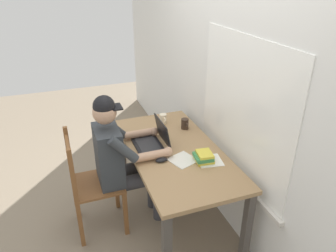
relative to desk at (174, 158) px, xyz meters
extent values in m
plane|color=gray|center=(0.00, 0.00, -0.63)|extent=(8.00, 8.00, 0.00)
cube|color=silver|center=(0.00, 0.46, 0.67)|extent=(6.00, 0.04, 2.60)
cube|color=white|center=(0.31, 0.43, 0.52)|extent=(1.22, 0.01, 1.12)
cube|color=beige|center=(0.31, 0.43, -0.06)|extent=(1.28, 0.06, 0.04)
cube|color=#9E7A51|center=(0.00, 0.00, 0.07)|extent=(1.50, 0.75, 0.03)
cube|color=#4C4742|center=(-0.70, -0.33, -0.29)|extent=(0.06, 0.06, 0.69)
cube|color=#4C4742|center=(0.70, -0.33, -0.29)|extent=(0.06, 0.06, 0.69)
cube|color=#4C4742|center=(-0.70, 0.33, -0.29)|extent=(0.06, 0.06, 0.69)
cube|color=#4C4742|center=(0.70, 0.33, -0.29)|extent=(0.06, 0.06, 0.69)
cube|color=#33383D|center=(-0.09, -0.56, 0.09)|extent=(0.34, 0.20, 0.50)
sphere|color=tan|center=(-0.09, -0.56, 0.48)|extent=(0.19, 0.19, 0.19)
sphere|color=black|center=(-0.09, -0.56, 0.54)|extent=(0.17, 0.17, 0.17)
cube|color=black|center=(-0.09, -0.47, 0.52)|extent=(0.13, 0.10, 0.01)
cylinder|color=#38383D|center=(-0.18, -0.36, -0.16)|extent=(0.13, 0.40, 0.13)
cylinder|color=#38383D|center=(0.00, -0.36, -0.16)|extent=(0.13, 0.40, 0.13)
cylinder|color=#38383D|center=(-0.18, -0.16, -0.40)|extent=(0.10, 0.10, 0.47)
cylinder|color=#38383D|center=(0.00, -0.16, -0.40)|extent=(0.10, 0.10, 0.47)
cylinder|color=#33383D|center=(-0.29, -0.47, 0.24)|extent=(0.10, 0.24, 0.25)
cylinder|color=tan|center=(-0.29, -0.24, 0.14)|extent=(0.07, 0.28, 0.07)
sphere|color=tan|center=(-0.28, -0.10, 0.14)|extent=(0.08, 0.08, 0.08)
cylinder|color=#33383D|center=(0.11, -0.47, 0.24)|extent=(0.10, 0.24, 0.25)
cylinder|color=tan|center=(0.11, -0.24, 0.14)|extent=(0.07, 0.28, 0.07)
sphere|color=tan|center=(0.10, -0.10, 0.14)|extent=(0.08, 0.08, 0.08)
cube|color=brown|center=(-0.09, -0.68, -0.17)|extent=(0.42, 0.42, 0.02)
cube|color=brown|center=(0.10, -0.49, -0.41)|extent=(0.04, 0.04, 0.45)
cube|color=brown|center=(-0.28, -0.49, -0.41)|extent=(0.04, 0.04, 0.45)
cube|color=brown|center=(0.10, -0.87, -0.41)|extent=(0.04, 0.04, 0.45)
cube|color=brown|center=(-0.28, -0.87, -0.41)|extent=(0.04, 0.04, 0.45)
cube|color=brown|center=(0.10, -0.87, 0.08)|extent=(0.04, 0.04, 0.48)
cube|color=brown|center=(-0.28, -0.87, 0.08)|extent=(0.04, 0.04, 0.48)
cube|color=brown|center=(-0.09, -0.87, -0.04)|extent=(0.36, 0.02, 0.04)
cube|color=brown|center=(-0.09, -0.87, 0.10)|extent=(0.36, 0.02, 0.04)
cube|color=brown|center=(-0.09, -0.87, 0.24)|extent=(0.36, 0.02, 0.04)
cube|color=black|center=(-0.13, -0.20, 0.10)|extent=(0.33, 0.23, 0.02)
cube|color=#2B2B2D|center=(-0.13, -0.20, 0.11)|extent=(0.29, 0.17, 0.00)
cube|color=black|center=(-0.13, -0.06, 0.21)|extent=(0.33, 0.05, 0.22)
cube|color=#4C515B|center=(-0.13, -0.06, 0.21)|extent=(0.29, 0.04, 0.19)
ellipsoid|color=black|center=(0.15, -0.17, 0.11)|extent=(0.06, 0.10, 0.03)
cylinder|color=beige|center=(-0.53, 0.08, 0.14)|extent=(0.07, 0.07, 0.10)
torus|color=beige|center=(-0.48, 0.08, 0.14)|extent=(0.05, 0.01, 0.05)
cylinder|color=#38281E|center=(-0.34, 0.24, 0.14)|extent=(0.07, 0.07, 0.10)
torus|color=#38281E|center=(-0.29, 0.24, 0.15)|extent=(0.05, 0.01, 0.05)
cube|color=gold|center=(0.25, 0.16, 0.10)|extent=(0.16, 0.15, 0.03)
cube|color=#38844C|center=(0.26, 0.15, 0.13)|extent=(0.17, 0.15, 0.03)
cube|color=gold|center=(0.26, 0.16, 0.16)|extent=(0.16, 0.14, 0.02)
cube|color=silver|center=(0.19, 0.00, 0.09)|extent=(0.25, 0.25, 0.01)
cube|color=white|center=(0.27, 0.20, 0.09)|extent=(0.22, 0.22, 0.00)
camera|label=1|loc=(2.21, -0.87, 1.49)|focal=33.94mm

